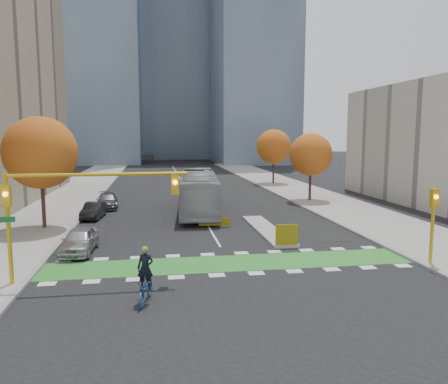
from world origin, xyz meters
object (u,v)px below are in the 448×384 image
object	(u,v)px
tree_west	(41,153)
bus	(199,192)
traffic_signal_west	(67,198)
parked_car_a	(79,240)
tree_east_near	(311,155)
cyclist	(146,284)
hazard_board	(287,235)
parked_car_c	(107,201)
tree_east_far	(274,147)
parked_car_b	(94,210)
traffic_signal_east	(433,215)

from	to	relation	value
tree_west	bus	distance (m)	13.48
traffic_signal_west	parked_car_a	world-z (taller)	traffic_signal_west
tree_west	tree_east_near	world-z (taller)	tree_west
traffic_signal_west	cyclist	bearing A→B (deg)	-39.24
hazard_board	parked_car_a	xyz separation A→B (m)	(-12.40, 0.80, -0.06)
parked_car_a	parked_car_c	bearing A→B (deg)	93.25
traffic_signal_west	bus	distance (m)	19.41
parked_car_c	hazard_board	bearing A→B (deg)	-57.76
bus	parked_car_a	size ratio (longest dim) A/B	3.08
tree_east_far	traffic_signal_west	xyz separation A→B (m)	(-20.43, -38.51, -1.21)
tree_east_near	tree_east_far	world-z (taller)	tree_east_far
hazard_board	tree_west	xyz separation A→B (m)	(-16.00, 7.80, 4.82)
tree_east_far	parked_car_b	xyz separation A→B (m)	(-21.50, -22.13, -4.58)
tree_east_near	bus	world-z (taller)	tree_east_near
tree_east_far	traffic_signal_west	distance (m)	43.61
tree_west	tree_east_far	bearing A→B (deg)	46.70
tree_east_near	traffic_signal_west	world-z (taller)	tree_east_near
parked_car_a	parked_car_b	world-z (taller)	parked_car_a
hazard_board	bus	size ratio (longest dim) A/B	0.10
tree_east_near	tree_east_far	bearing A→B (deg)	88.21
tree_west	traffic_signal_east	size ratio (longest dim) A/B	2.01
traffic_signal_west	cyclist	world-z (taller)	traffic_signal_west
traffic_signal_west	parked_car_c	xyz separation A→B (m)	(-0.50, 21.39, -3.34)
bus	tree_east_near	bearing A→B (deg)	26.85
tree_east_near	parked_car_a	distance (m)	26.87
tree_west	parked_car_b	xyz separation A→B (m)	(3.00, 3.87, -4.95)
traffic_signal_west	traffic_signal_east	bearing A→B (deg)	0.01
traffic_signal_west	bus	xyz separation A→B (m)	(7.82, 17.63, -2.17)
tree_east_far	parked_car_c	xyz separation A→B (m)	(-20.93, -17.13, -4.55)
tree_west	tree_east_near	size ratio (longest dim) A/B	1.16
traffic_signal_east	parked_car_a	world-z (taller)	traffic_signal_east
tree_west	tree_east_far	size ratio (longest dim) A/B	1.08
bus	tree_west	bearing A→B (deg)	-151.78
tree_west	parked_car_b	world-z (taller)	tree_west
hazard_board	parked_car_c	size ratio (longest dim) A/B	0.29
tree_west	parked_car_c	distance (m)	10.76
parked_car_b	parked_car_c	size ratio (longest dim) A/B	0.85
traffic_signal_west	tree_west	bearing A→B (deg)	108.02
parked_car_a	bus	bearing A→B (deg)	58.80
parked_car_b	cyclist	bearing A→B (deg)	-70.39
tree_east_near	traffic_signal_west	distance (m)	30.08
tree_west	bus	size ratio (longest dim) A/B	0.62
tree_east_far	parked_car_c	bearing A→B (deg)	-140.70
bus	traffic_signal_west	bearing A→B (deg)	-109.00
tree_east_far	traffic_signal_west	world-z (taller)	tree_east_far
tree_west	parked_car_a	xyz separation A→B (m)	(3.60, -7.00, -4.88)
tree_east_far	bus	distance (m)	24.63
hazard_board	parked_car_a	world-z (taller)	parked_car_a
hazard_board	traffic_signal_west	bearing A→B (deg)	-158.45
hazard_board	traffic_signal_east	world-z (taller)	traffic_signal_east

